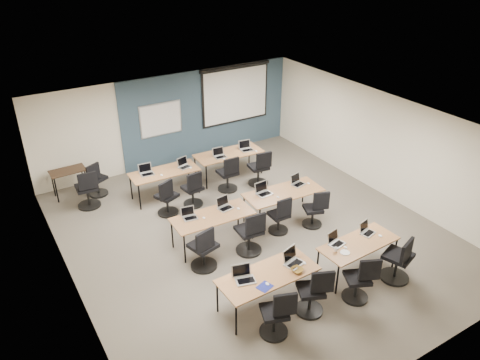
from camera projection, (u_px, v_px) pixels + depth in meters
floor at (252, 233)px, 10.94m from camera, size 8.00×9.00×0.02m
ceiling at (254, 125)px, 9.67m from camera, size 8.00×9.00×0.02m
wall_back at (170, 120)px, 13.69m from camera, size 8.00×0.04×2.70m
wall_front at (417, 305)px, 6.91m from camera, size 8.00×0.04×2.70m
wall_left at (67, 237)px, 8.46m from camera, size 0.04×9.00×2.70m
wall_right at (382, 144)px, 12.14m from camera, size 0.04×9.00×2.70m
blue_accent_panel at (208, 113)px, 14.24m from camera, size 5.50×0.04×2.70m
whiteboard at (161, 119)px, 13.45m from camera, size 1.28×0.03×0.98m
projector_screen at (236, 91)px, 14.38m from camera, size 2.40×0.10×1.82m
training_table_front_left at (268, 276)px, 8.51m from camera, size 1.89×0.79×0.73m
training_table_front_right at (359, 245)px, 9.37m from camera, size 1.69×0.70×0.73m
training_table_mid_left at (213, 217)px, 10.26m from camera, size 1.81×0.76×0.73m
training_table_mid_right at (283, 193)px, 11.20m from camera, size 1.92×0.80×0.73m
training_table_back_left at (164, 173)px, 12.15m from camera, size 1.78×0.74×0.73m
training_table_back_right at (229, 154)px, 13.15m from camera, size 1.92×0.80×0.73m
laptop_0 at (244, 276)px, 8.34m from camera, size 0.35×0.30×0.27m
mouse_0 at (267, 284)px, 8.24m from camera, size 0.06×0.09×0.03m
task_chair_0 at (277, 317)px, 8.00m from camera, size 0.53×0.51×0.99m
laptop_1 at (293, 260)px, 8.75m from camera, size 0.36×0.31×0.27m
mouse_1 at (304, 263)px, 8.76m from camera, size 0.07×0.10×0.04m
task_chair_1 at (313, 295)px, 8.47m from camera, size 0.56×0.52×1.00m
laptop_2 at (336, 241)px, 9.30m from camera, size 0.32×0.27×0.24m
mouse_2 at (345, 247)px, 9.19m from camera, size 0.07×0.10×0.03m
task_chair_2 at (360, 282)px, 8.78m from camera, size 0.54×0.50×0.99m
laptop_3 at (367, 230)px, 9.64m from camera, size 0.30×0.26×0.23m
mouse_3 at (380, 236)px, 9.54m from camera, size 0.08×0.11×0.03m
task_chair_3 at (399, 262)px, 9.26m from camera, size 0.60×0.58×1.05m
laptop_4 at (189, 215)px, 10.14m from camera, size 0.30×0.26×0.23m
mouse_4 at (204, 218)px, 10.14m from camera, size 0.08×0.10×0.03m
task_chair_4 at (204, 251)px, 9.59m from camera, size 0.57×0.56×1.04m
laptop_5 at (224, 205)px, 10.50m from camera, size 0.33×0.28×0.25m
mouse_5 at (238, 209)px, 10.48m from camera, size 0.08×0.11×0.03m
task_chair_5 at (250, 236)px, 10.08m from camera, size 0.58×0.58×1.05m
laptop_6 at (263, 191)px, 11.07m from camera, size 0.36×0.30×0.27m
mouse_6 at (278, 197)px, 10.94m from camera, size 0.07×0.10×0.03m
task_chair_6 at (280, 218)px, 10.78m from camera, size 0.47×0.47×0.96m
laptop_7 at (297, 182)px, 11.49m from camera, size 0.32×0.27×0.25m
mouse_7 at (309, 183)px, 11.53m from camera, size 0.06×0.09×0.03m
task_chair_7 at (315, 212)px, 11.02m from camera, size 0.50×0.47×0.96m
laptop_8 at (146, 172)px, 11.97m from camera, size 0.34×0.29×0.26m
mouse_8 at (162, 175)px, 11.92m from camera, size 0.08×0.11×0.04m
task_chair_8 at (167, 200)px, 11.46m from camera, size 0.55×0.52×1.00m
laptop_9 at (184, 165)px, 12.33m from camera, size 0.32×0.27×0.25m
mouse_9 at (190, 168)px, 12.29m from camera, size 0.07×0.10×0.03m
task_chair_9 at (193, 192)px, 11.84m from camera, size 0.51×0.51×0.99m
laptop_10 at (220, 155)px, 12.88m from camera, size 0.33×0.28×0.25m
mouse_10 at (224, 159)px, 12.78m from camera, size 0.09×0.11×0.04m
task_chair_10 at (228, 176)px, 12.54m from camera, size 0.54×0.54×1.02m
laptop_11 at (246, 148)px, 13.29m from camera, size 0.35×0.30×0.27m
mouse_11 at (256, 151)px, 13.22m from camera, size 0.07×0.10×0.03m
task_chair_11 at (260, 171)px, 12.83m from camera, size 0.55×0.55×1.03m
blue_mousepad at (265, 287)px, 8.19m from camera, size 0.31×0.28×0.01m
snack_bowl at (297, 270)px, 8.55m from camera, size 0.27×0.27×0.05m
snack_plate at (345, 252)px, 9.05m from camera, size 0.23×0.23×0.01m
coffee_cup at (336, 250)px, 9.06m from camera, size 0.09×0.09×0.07m
utility_table at (68, 174)px, 12.18m from camera, size 0.89×0.50×0.75m
spare_chair_a at (96, 182)px, 12.30m from camera, size 0.54×0.50×0.98m
spare_chair_b at (88, 192)px, 11.76m from camera, size 0.57×0.57×1.05m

